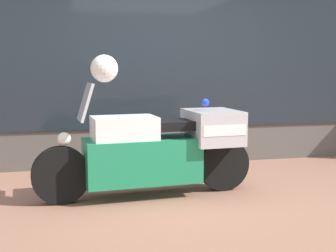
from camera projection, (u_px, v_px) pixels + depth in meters
name	position (u px, v px, depth m)	size (l,w,h in m)	color
ground_plane	(204.00, 198.00, 5.11)	(60.00, 60.00, 0.00)	#8E604C
shop_building	(138.00, 21.00, 6.68)	(6.41, 0.55, 4.11)	#56514C
window_display	(185.00, 130.00, 7.08)	(5.16, 0.30, 1.97)	slate
paramedic_motorcycle	(159.00, 147.00, 5.16)	(2.45, 0.72, 1.26)	black
white_helmet	(104.00, 68.00, 4.88)	(0.29, 0.29, 0.29)	white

